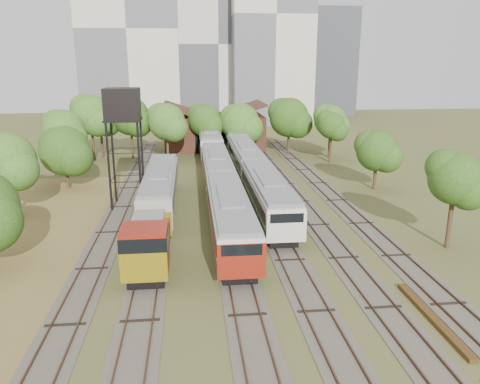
{
  "coord_description": "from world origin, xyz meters",
  "views": [
    {
      "loc": [
        -4.93,
        -20.27,
        13.82
      ],
      "look_at": [
        -0.59,
        20.45,
        2.5
      ],
      "focal_mm": 35.0,
      "sensor_mm": 36.0,
      "label": 1
    }
  ],
  "objects": [
    {
      "name": "ground",
      "position": [
        0.0,
        0.0,
        0.0
      ],
      "size": [
        240.0,
        240.0,
        0.0
      ],
      "primitive_type": "plane",
      "color": "#475123",
      "rests_on": "ground"
    },
    {
      "name": "tracks",
      "position": [
        -0.67,
        25.0,
        0.04
      ],
      "size": [
        24.6,
        80.0,
        0.19
      ],
      "color": "#4C473D",
      "rests_on": "ground"
    },
    {
      "name": "railcar_red_set",
      "position": [
        -2.0,
        23.42,
        2.0
      ],
      "size": [
        3.06,
        34.58,
        3.79
      ],
      "color": "black",
      "rests_on": "ground"
    },
    {
      "name": "railcar_green_set",
      "position": [
        2.0,
        37.94,
        1.99
      ],
      "size": [
        3.04,
        52.08,
        3.77
      ],
      "color": "black",
      "rests_on": "ground"
    },
    {
      "name": "railcar_rear",
      "position": [
        -2.0,
        50.67,
        2.09
      ],
      "size": [
        3.2,
        16.08,
        3.96
      ],
      "color": "black",
      "rests_on": "ground"
    },
    {
      "name": "shunter_locomotive",
      "position": [
        -8.0,
        9.58,
        1.87
      ],
      "size": [
        2.95,
        8.1,
        3.86
      ],
      "color": "black",
      "rests_on": "ground"
    },
    {
      "name": "old_grey_coach",
      "position": [
        -8.0,
        24.52,
        2.03
      ],
      "size": [
        3.0,
        18.0,
        3.71
      ],
      "color": "black",
      "rests_on": "ground"
    },
    {
      "name": "water_tower",
      "position": [
        -11.26,
        25.49,
        9.75
      ],
      "size": [
        3.34,
        3.34,
        11.56
      ],
      "color": "black",
      "rests_on": "ground"
    },
    {
      "name": "rail_pile_far",
      "position": [
        8.2,
        1.64,
        0.13
      ],
      "size": [
        0.5,
        7.93,
        0.26
      ],
      "primitive_type": "cube",
      "color": "#503517",
      "rests_on": "ground"
    },
    {
      "name": "maintenance_shed",
      "position": [
        -1.0,
        57.98,
        2.91
      ],
      "size": [
        16.45,
        11.55,
        7.58
      ],
      "color": "#371D14",
      "rests_on": "ground"
    },
    {
      "name": "tree_band_left",
      "position": [
        -19.6,
        26.43,
        5.11
      ],
      "size": [
        8.46,
        64.62,
        8.97
      ],
      "color": "#382616",
      "rests_on": "ground"
    },
    {
      "name": "tree_band_far",
      "position": [
        -2.55,
        50.11,
        5.72
      ],
      "size": [
        40.24,
        9.99,
        9.51
      ],
      "color": "#382616",
      "rests_on": "ground"
    },
    {
      "name": "tree_band_right",
      "position": [
        15.15,
        27.87,
        4.95
      ],
      "size": [
        5.29,
        36.3,
        7.49
      ],
      "color": "#382616",
      "rests_on": "ground"
    },
    {
      "name": "tower_left",
      "position": [
        -18.0,
        95.0,
        21.0
      ],
      "size": [
        22.0,
        16.0,
        42.0
      ],
      "primitive_type": "cube",
      "color": "beige",
      "rests_on": "ground"
    },
    {
      "name": "tower_centre",
      "position": [
        2.0,
        100.0,
        18.0
      ],
      "size": [
        20.0,
        18.0,
        36.0
      ],
      "primitive_type": "cube",
      "color": "beige",
      "rests_on": "ground"
    },
    {
      "name": "tower_right",
      "position": [
        14.0,
        92.0,
        24.0
      ],
      "size": [
        18.0,
        16.0,
        48.0
      ],
      "primitive_type": "cube",
      "color": "beige",
      "rests_on": "ground"
    },
    {
      "name": "tower_far_right",
      "position": [
        34.0,
        110.0,
        14.0
      ],
      "size": [
        12.0,
        12.0,
        28.0
      ],
      "primitive_type": "cube",
      "color": "#3E3F45",
      "rests_on": "ground"
    }
  ]
}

